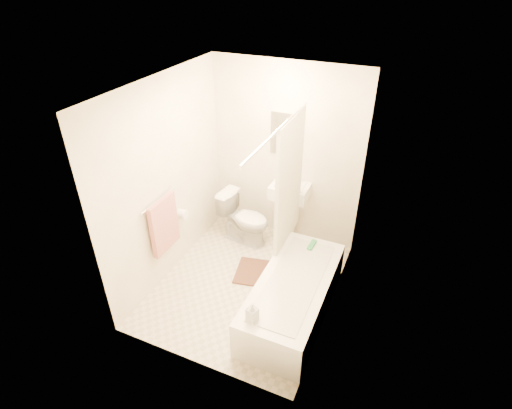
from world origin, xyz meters
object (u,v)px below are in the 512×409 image
at_px(bathtub, 293,297).
at_px(soap_bottle, 252,312).
at_px(toilet, 245,219).
at_px(sink, 289,210).
at_px(bath_mat, 263,273).

xyz_separation_m(bathtub, soap_bottle, (-0.19, -0.66, 0.34)).
height_order(toilet, sink, sink).
bearing_deg(soap_bottle, bath_mat, 107.89).
height_order(bathtub, bath_mat, bathtub).
xyz_separation_m(sink, bath_mat, (-0.04, -0.82, -0.47)).
bearing_deg(toilet, sink, -56.88).
height_order(bath_mat, soap_bottle, soap_bottle).
bearing_deg(bath_mat, sink, 87.01).
distance_m(sink, bath_mat, 0.95).
relative_size(sink, bathtub, 0.58).
bearing_deg(soap_bottle, toilet, 117.34).
relative_size(toilet, soap_bottle, 3.38).
height_order(toilet, soap_bottle, toilet).
distance_m(toilet, soap_bottle, 1.89).
bearing_deg(bathtub, toilet, 136.41).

